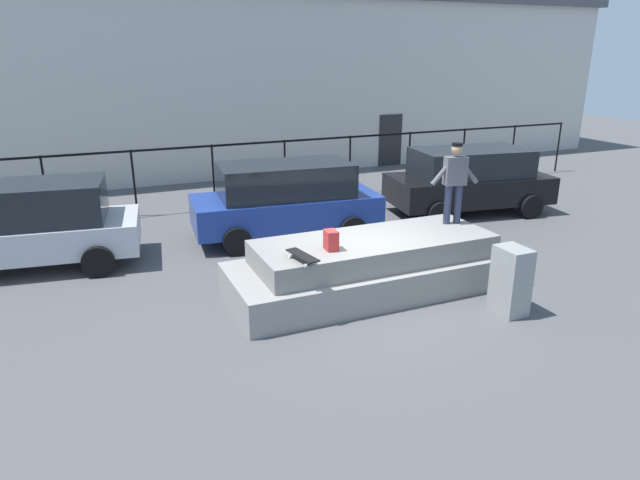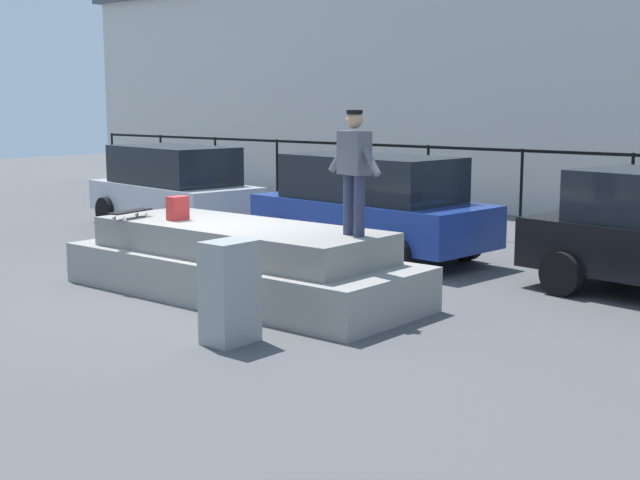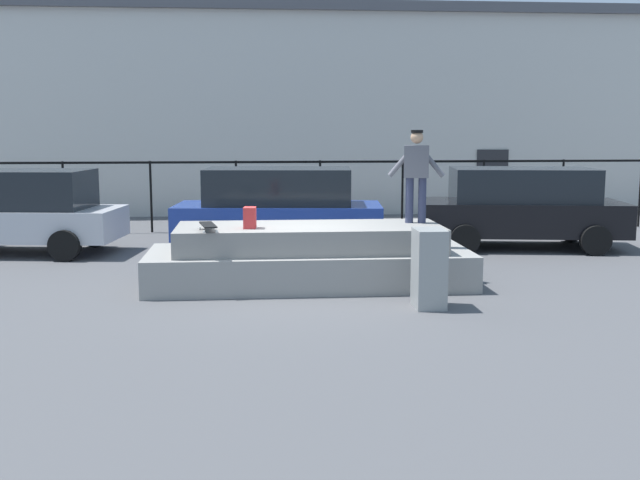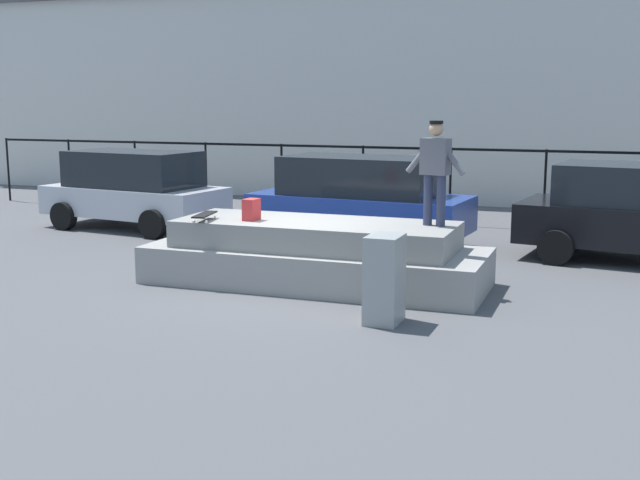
% 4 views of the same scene
% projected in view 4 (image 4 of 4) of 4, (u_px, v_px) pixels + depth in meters
% --- Properties ---
extents(ground_plane, '(60.00, 60.00, 0.00)m').
position_uv_depth(ground_plane, '(293.00, 285.00, 12.97)').
color(ground_plane, '#4C4C4F').
extents(concrete_ledge, '(5.49, 2.03, 1.03)m').
position_uv_depth(concrete_ledge, '(315.00, 256.00, 13.00)').
color(concrete_ledge, gray).
rests_on(concrete_ledge, ground_plane).
extents(skateboarder, '(0.99, 0.33, 1.61)m').
position_uv_depth(skateboarder, '(435.00, 166.00, 12.30)').
color(skateboarder, '#2D334C').
rests_on(skateboarder, concrete_ledge).
extents(skateboard, '(0.33, 0.78, 0.12)m').
position_uv_depth(skateboard, '(205.00, 215.00, 12.90)').
color(skateboard, black).
rests_on(skateboard, concrete_ledge).
extents(backpack, '(0.22, 0.29, 0.35)m').
position_uv_depth(backpack, '(251.00, 210.00, 12.98)').
color(backpack, red).
rests_on(backpack, concrete_ledge).
extents(car_silver_hatchback_near, '(4.41, 2.52, 1.79)m').
position_uv_depth(car_silver_hatchback_near, '(134.00, 188.00, 18.53)').
color(car_silver_hatchback_near, '#B7B7BC').
rests_on(car_silver_hatchback_near, ground_plane).
extents(car_blue_hatchback_mid, '(4.60, 2.41, 1.81)m').
position_uv_depth(car_blue_hatchback_mid, '(360.00, 199.00, 16.46)').
color(car_blue_hatchback_mid, navy).
rests_on(car_blue_hatchback_mid, ground_plane).
extents(utility_box, '(0.44, 0.60, 1.19)m').
position_uv_depth(utility_box, '(384.00, 279.00, 10.73)').
color(utility_box, gray).
rests_on(utility_box, ground_plane).
extents(fence_row, '(24.06, 0.06, 1.84)m').
position_uv_depth(fence_row, '(406.00, 169.00, 19.45)').
color(fence_row, black).
rests_on(fence_row, ground_plane).
extents(warehouse_building, '(34.69, 7.58, 6.44)m').
position_uv_depth(warehouse_building, '(462.00, 91.00, 25.72)').
color(warehouse_building, beige).
rests_on(warehouse_building, ground_plane).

